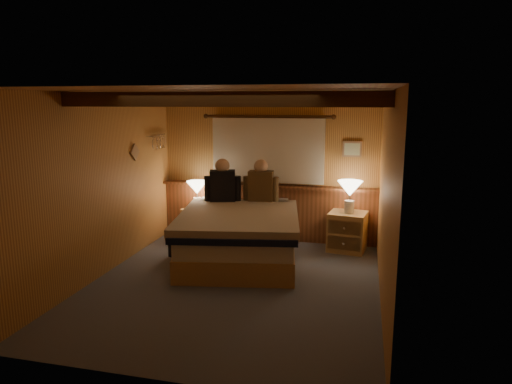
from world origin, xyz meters
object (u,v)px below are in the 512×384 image
(person_left, at_px, (223,184))
(lamp_right, at_px, (350,190))
(bed, at_px, (240,235))
(nightstand_left, at_px, (199,224))
(lamp_left, at_px, (197,189))
(nightstand_right, at_px, (347,231))
(person_right, at_px, (261,184))
(duffel_bag, at_px, (188,246))

(person_left, bearing_deg, lamp_right, -11.14)
(bed, distance_m, person_left, 1.01)
(nightstand_left, xyz_separation_m, lamp_left, (-0.04, 0.04, 0.58))
(lamp_right, bearing_deg, nightstand_left, 179.11)
(nightstand_right, height_order, lamp_left, lamp_left)
(lamp_right, relative_size, person_right, 0.72)
(nightstand_left, bearing_deg, person_left, -10.43)
(nightstand_right, xyz_separation_m, lamp_left, (-2.49, 0.07, 0.55))
(person_left, height_order, person_right, person_left)
(nightstand_right, relative_size, person_left, 0.88)
(person_right, bearing_deg, lamp_left, 171.44)
(nightstand_right, bearing_deg, person_right, -170.41)
(person_right, bearing_deg, person_left, -169.73)
(person_left, bearing_deg, lamp_left, 139.96)
(nightstand_right, xyz_separation_m, person_left, (-1.97, -0.17, 0.70))
(bed, distance_m, lamp_right, 1.82)
(lamp_left, xyz_separation_m, person_right, (1.11, -0.08, 0.15))
(lamp_right, bearing_deg, person_left, -175.37)
(person_left, relative_size, duffel_bag, 1.20)
(duffel_bag, bearing_deg, nightstand_left, 117.05)
(nightstand_right, xyz_separation_m, duffel_bag, (-2.29, -0.87, -0.14))
(bed, height_order, nightstand_right, bed)
(nightstand_left, distance_m, lamp_left, 0.59)
(nightstand_right, bearing_deg, nightstand_left, -171.78)
(bed, height_order, lamp_right, lamp_right)
(nightstand_right, distance_m, lamp_left, 2.55)
(person_right, bearing_deg, bed, -103.92)
(duffel_bag, bearing_deg, lamp_left, 119.20)
(nightstand_right, bearing_deg, lamp_right, -21.50)
(lamp_right, bearing_deg, nightstand_right, 149.59)
(person_left, distance_m, person_right, 0.61)
(bed, relative_size, lamp_right, 4.81)
(nightstand_left, relative_size, nightstand_right, 0.91)
(bed, xyz_separation_m, nightstand_right, (1.51, 0.81, -0.08))
(nightstand_left, xyz_separation_m, duffel_bag, (0.15, -0.90, -0.10))
(person_left, distance_m, duffel_bag, 1.14)
(lamp_left, xyz_separation_m, duffel_bag, (0.20, -0.93, -0.69))
(nightstand_right, bearing_deg, duffel_bag, -150.35)
(bed, xyz_separation_m, person_left, (-0.45, 0.64, 0.63))
(lamp_left, relative_size, duffel_bag, 0.76)
(lamp_left, distance_m, person_left, 0.60)
(nightstand_right, height_order, person_right, person_right)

